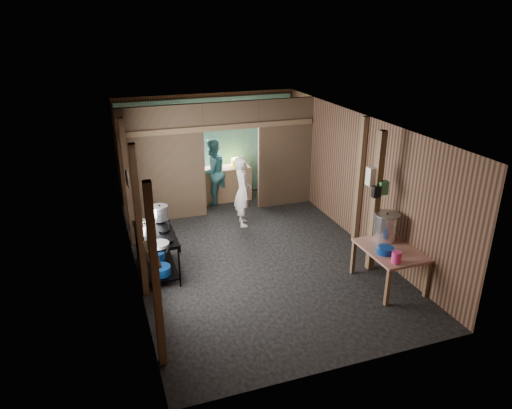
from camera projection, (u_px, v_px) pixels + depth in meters
name	position (u px, v px, depth m)	size (l,w,h in m)	color
floor	(253.00, 252.00, 9.36)	(4.50, 7.00, 0.00)	black
ceiling	(252.00, 122.00, 8.39)	(4.50, 7.00, 0.00)	#353535
wall_back	(208.00, 145.00, 11.94)	(4.50, 0.00, 2.60)	brown
wall_front	(345.00, 284.00, 5.81)	(4.50, 0.00, 2.60)	brown
wall_left	(130.00, 206.00, 8.19)	(0.00, 7.00, 2.60)	brown
wall_right	(357.00, 178.00, 9.57)	(0.00, 7.00, 2.60)	brown
partition_left	(163.00, 165.00, 10.39)	(1.85, 0.10, 2.60)	brown
partition_right	(285.00, 153.00, 11.28)	(1.35, 0.10, 2.60)	brown
partition_header	(231.00, 115.00, 10.50)	(1.30, 0.10, 0.60)	brown
turquoise_panel	(208.00, 148.00, 11.90)	(4.40, 0.06, 2.50)	#67BDB8
back_counter	(226.00, 184.00, 11.88)	(1.20, 0.50, 0.85)	brown
wall_clock	(218.00, 122.00, 11.70)	(0.20, 0.20, 0.03)	white
post_left_a	(156.00, 279.00, 5.93)	(0.10, 0.12, 2.60)	brown
post_left_b	(139.00, 223.00, 7.51)	(0.10, 0.12, 2.60)	brown
post_left_c	(128.00, 184.00, 9.26)	(0.10, 0.12, 2.60)	brown
post_right	(360.00, 182.00, 9.37)	(0.10, 0.12, 2.60)	brown
post_free	(376.00, 203.00, 8.31)	(0.12, 0.12, 2.60)	brown
cross_beam	(221.00, 127.00, 10.48)	(4.40, 0.12, 0.12)	brown
pan_lid_big	(128.00, 179.00, 8.42)	(0.34, 0.34, 0.03)	gray
pan_lid_small	(127.00, 178.00, 8.80)	(0.30, 0.30, 0.03)	black
wall_shelf	(152.00, 254.00, 6.34)	(0.14, 0.80, 0.03)	brown
jar_white	(154.00, 258.00, 6.10)	(0.07, 0.07, 0.10)	white
jar_yellow	(151.00, 249.00, 6.32)	(0.08, 0.08, 0.10)	yellow
jar_green	(149.00, 242.00, 6.51)	(0.06, 0.06, 0.10)	#398A4E
bag_white	(373.00, 176.00, 8.18)	(0.22, 0.15, 0.32)	white
bag_green	(383.00, 188.00, 8.16)	(0.16, 0.12, 0.24)	#398A4E
bag_black	(376.00, 192.00, 8.12)	(0.14, 0.10, 0.20)	black
gas_range	(157.00, 253.00, 8.50)	(0.69, 1.35, 0.80)	black
prep_table	(389.00, 267.00, 8.13)	(0.84, 1.16, 0.69)	#B7745D
stove_pot_large	(160.00, 214.00, 8.78)	(0.31, 0.31, 0.32)	silver
stove_pot_med	(145.00, 230.00, 8.26)	(0.25, 0.25, 0.22)	silver
stove_saucepan	(142.00, 222.00, 8.65)	(0.15, 0.15, 0.09)	silver
frying_pan	(160.00, 244.00, 7.87)	(0.32, 0.54, 0.07)	gray
blue_tub_front	(160.00, 270.00, 8.26)	(0.36, 0.36, 0.15)	navy
blue_tub_back	(156.00, 256.00, 8.77)	(0.33, 0.33, 0.13)	navy
stock_pot	(386.00, 227.00, 8.27)	(0.44, 0.44, 0.51)	silver
wash_basin	(385.00, 250.00, 7.85)	(0.29, 0.29, 0.11)	navy
pink_bucket	(396.00, 257.00, 7.55)	(0.16, 0.16, 0.19)	#F33481
knife	(404.00, 264.00, 7.51)	(0.30, 0.04, 0.01)	silver
yellow_tub	(238.00, 162.00, 11.78)	(0.34, 0.34, 0.19)	yellow
red_cup	(215.00, 166.00, 11.61)	(0.12, 0.12, 0.14)	red
cook	(243.00, 191.00, 10.33)	(0.57, 0.38, 1.57)	silver
worker_back	(212.00, 172.00, 11.51)	(0.79, 0.62, 1.63)	teal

